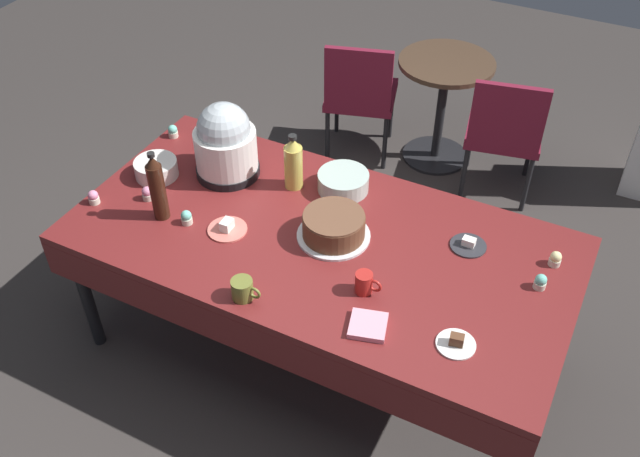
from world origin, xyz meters
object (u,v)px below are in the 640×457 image
(cupcake_vanilla, at_px, (555,259))
(ceramic_snack_bowl, at_px, (156,169))
(slow_cooker, at_px, (225,143))
(maroon_chair_right, at_px, (505,129))
(cupcake_mint, at_px, (540,282))
(soda_bottle_ginger_ale, at_px, (293,163))
(soda_bottle_cola, at_px, (157,188))
(cupcake_cocoa, at_px, (93,197))
(round_cafe_table, at_px, (443,92))
(cupcake_rose, at_px, (147,193))
(potluck_table, at_px, (320,247))
(maroon_chair_left, at_px, (360,92))
(cupcake_lemon, at_px, (187,217))
(cupcake_berry, at_px, (173,131))
(dessert_plate_coral, at_px, (227,228))
(frosted_layer_cake, at_px, (334,227))
(glass_salad_bowl, at_px, (343,182))
(dessert_plate_white, at_px, (456,343))
(coffee_mug_red, at_px, (365,283))
(coffee_mug_olive, at_px, (243,289))

(cupcake_vanilla, bearing_deg, ceramic_snack_bowl, -172.38)
(slow_cooker, xyz_separation_m, maroon_chair_right, (1.02, 1.39, -0.43))
(cupcake_mint, height_order, soda_bottle_ginger_ale, soda_bottle_ginger_ale)
(cupcake_mint, distance_m, soda_bottle_cola, 1.66)
(cupcake_cocoa, xyz_separation_m, round_cafe_table, (0.98, 2.09, -0.28))
(cupcake_rose, bearing_deg, round_cafe_table, 68.22)
(potluck_table, bearing_deg, maroon_chair_left, 108.18)
(cupcake_lemon, height_order, cupcake_cocoa, same)
(cupcake_berry, bearing_deg, potluck_table, -18.89)
(ceramic_snack_bowl, bearing_deg, dessert_plate_coral, -19.69)
(cupcake_vanilla, xyz_separation_m, cupcake_cocoa, (-1.98, -0.55, 0.00))
(frosted_layer_cake, relative_size, ceramic_snack_bowl, 1.57)
(soda_bottle_ginger_ale, distance_m, soda_bottle_cola, 0.63)
(slow_cooker, bearing_deg, glass_salad_bowl, 13.93)
(potluck_table, relative_size, soda_bottle_cola, 6.36)
(dessert_plate_white, xyz_separation_m, cupcake_mint, (0.20, 0.44, 0.02))
(dessert_plate_white, distance_m, cupcake_mint, 0.48)
(cupcake_rose, bearing_deg, glass_salad_bowl, 31.54)
(maroon_chair_right, bearing_deg, coffee_mug_red, -93.45)
(frosted_layer_cake, relative_size, dessert_plate_white, 2.14)
(cupcake_rose, bearing_deg, frosted_layer_cake, 9.91)
(cupcake_mint, bearing_deg, cupcake_lemon, -168.20)
(cupcake_vanilla, bearing_deg, cupcake_lemon, -162.70)
(glass_salad_bowl, xyz_separation_m, cupcake_berry, (-0.98, 0.00, -0.01))
(cupcake_berry, bearing_deg, cupcake_cocoa, -90.23)
(cupcake_lemon, relative_size, cupcake_mint, 1.00)
(frosted_layer_cake, bearing_deg, potluck_table, -149.20)
(ceramic_snack_bowl, bearing_deg, potluck_table, -2.67)
(potluck_table, bearing_deg, soda_bottle_ginger_ale, 135.54)
(potluck_table, xyz_separation_m, dessert_plate_coral, (-0.39, -0.14, 0.07))
(frosted_layer_cake, relative_size, cupcake_vanilla, 4.78)
(round_cafe_table, bearing_deg, cupcake_vanilla, -57.07)
(frosted_layer_cake, distance_m, cupcake_rose, 0.90)
(glass_salad_bowl, bearing_deg, coffee_mug_olive, -93.79)
(glass_salad_bowl, height_order, dessert_plate_coral, glass_salad_bowl)
(cupcake_cocoa, bearing_deg, potluck_table, 14.02)
(maroon_chair_left, bearing_deg, cupcake_vanilla, -41.78)
(frosted_layer_cake, relative_size, slow_cooker, 0.85)
(dessert_plate_white, bearing_deg, cupcake_mint, 64.95)
(cupcake_lemon, bearing_deg, potluck_table, 17.81)
(slow_cooker, relative_size, cupcake_rose, 5.62)
(maroon_chair_left, bearing_deg, round_cafe_table, 24.88)
(coffee_mug_red, bearing_deg, frosted_layer_cake, 136.63)
(cupcake_cocoa, bearing_deg, frosted_layer_cake, 14.90)
(slow_cooker, distance_m, coffee_mug_red, 1.02)
(dessert_plate_coral, height_order, cupcake_lemon, cupcake_lemon)
(potluck_table, bearing_deg, slow_cooker, 160.53)
(soda_bottle_cola, bearing_deg, cupcake_rose, 152.10)
(glass_salad_bowl, distance_m, maroon_chair_right, 1.38)
(ceramic_snack_bowl, height_order, cupcake_berry, ceramic_snack_bowl)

